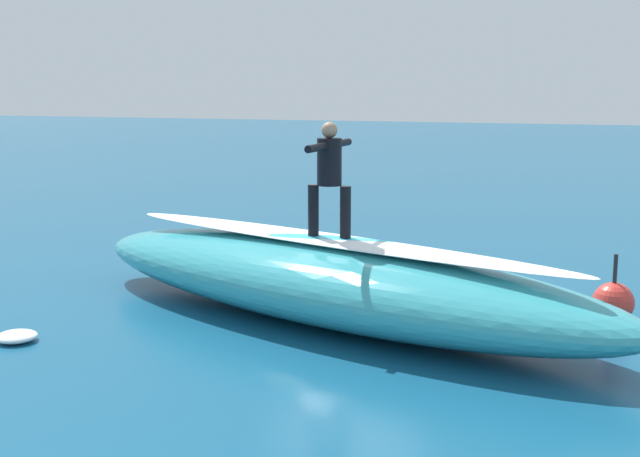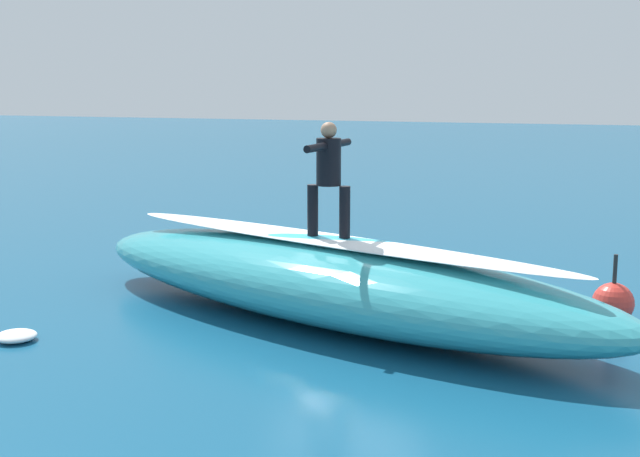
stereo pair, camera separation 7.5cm
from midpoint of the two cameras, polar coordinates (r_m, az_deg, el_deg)
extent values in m
plane|color=#145175|center=(13.84, 2.53, -4.41)|extent=(120.00, 120.00, 0.00)
ellipsoid|color=teal|center=(12.19, 0.73, -3.61)|extent=(9.59, 5.32, 1.15)
ellipsoid|color=white|center=(12.06, 0.73, -0.77)|extent=(7.76, 3.39, 0.08)
ellipsoid|color=#33B2D1|center=(12.05, 0.76, -0.76)|extent=(2.21, 0.62, 0.09)
cylinder|color=black|center=(12.08, -0.32, 1.26)|extent=(0.16, 0.16, 0.74)
cylinder|color=black|center=(11.89, 1.87, 1.12)|extent=(0.16, 0.16, 0.74)
cylinder|color=black|center=(11.90, 0.78, 4.54)|extent=(0.37, 0.37, 0.67)
sphere|color=tan|center=(11.86, 0.78, 6.70)|extent=(0.23, 0.23, 0.23)
cylinder|color=black|center=(11.44, -0.11, 5.51)|extent=(0.14, 0.60, 0.11)
cylinder|color=black|center=(12.32, 1.60, 5.82)|extent=(0.14, 0.60, 0.11)
ellipsoid|color=#33B2D1|center=(15.66, -0.31, -2.57)|extent=(0.59, 2.44, 0.08)
cylinder|color=black|center=(15.63, -0.31, -1.95)|extent=(0.29, 0.77, 0.27)
sphere|color=tan|center=(15.18, -0.87, -2.09)|extent=(0.19, 0.19, 0.19)
cylinder|color=black|center=(16.32, 0.20, -1.71)|extent=(0.14, 0.64, 0.12)
cylinder|color=black|center=(16.27, 0.73, -1.74)|extent=(0.14, 0.64, 0.12)
sphere|color=red|center=(12.80, 19.44, -4.80)|extent=(0.59, 0.59, 0.59)
cylinder|color=#262626|center=(12.68, 19.57, -2.60)|extent=(0.06, 0.06, 0.41)
ellipsoid|color=white|center=(12.01, -19.78, -6.88)|extent=(0.62, 0.62, 0.14)
ellipsoid|color=white|center=(17.17, -3.61, -1.37)|extent=(1.26, 1.22, 0.14)
camera|label=1|loc=(0.04, -89.84, 0.03)|focal=47.11mm
camera|label=2|loc=(0.04, 90.16, -0.03)|focal=47.11mm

